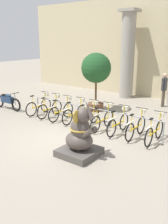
% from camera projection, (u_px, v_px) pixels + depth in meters
% --- Properties ---
extents(ground_plane, '(60.00, 60.00, 0.00)m').
position_uv_depth(ground_plane, '(63.00, 140.00, 8.94)').
color(ground_plane, gray).
extents(building_facade, '(20.00, 0.20, 6.00)m').
position_uv_depth(building_facade, '(159.00, 48.00, 14.70)').
color(building_facade, '#C6B78E').
rests_on(building_facade, ground_plane).
extents(column_left, '(1.03, 1.03, 5.16)m').
position_uv_depth(column_left, '(128.00, 54.00, 14.91)').
color(column_left, gray).
rests_on(column_left, ground_plane).
extents(bike_rack, '(6.38, 0.05, 0.77)m').
position_uv_depth(bike_rack, '(90.00, 110.00, 10.38)').
color(bike_rack, gray).
rests_on(bike_rack, ground_plane).
extents(bicycle_0, '(0.48, 1.64, 1.04)m').
position_uv_depth(bicycle_0, '(39.00, 106.00, 12.01)').
color(bicycle_0, black).
rests_on(bicycle_0, ground_plane).
extents(bicycle_1, '(0.48, 1.64, 1.04)m').
position_uv_depth(bicycle_1, '(50.00, 108.00, 11.60)').
color(bicycle_1, black).
rests_on(bicycle_1, ground_plane).
extents(bicycle_2, '(0.48, 1.64, 1.04)m').
position_uv_depth(bicycle_2, '(62.00, 111.00, 11.17)').
color(bicycle_2, black).
rests_on(bicycle_2, ground_plane).
extents(bicycle_3, '(0.48, 1.64, 1.04)m').
position_uv_depth(bicycle_3, '(75.00, 113.00, 10.80)').
color(bicycle_3, black).
rests_on(bicycle_3, ground_plane).
extents(bicycle_4, '(0.48, 1.64, 1.04)m').
position_uv_depth(bicycle_4, '(88.00, 116.00, 10.37)').
color(bicycle_4, black).
rests_on(bicycle_4, ground_plane).
extents(bicycle_5, '(0.48, 1.64, 1.04)m').
position_uv_depth(bicycle_5, '(103.00, 119.00, 9.94)').
color(bicycle_5, black).
rests_on(bicycle_5, ground_plane).
extents(bicycle_6, '(0.48, 1.64, 1.04)m').
position_uv_depth(bicycle_6, '(118.00, 123.00, 9.52)').
color(bicycle_6, black).
rests_on(bicycle_6, ground_plane).
extents(bicycle_7, '(0.48, 1.64, 1.04)m').
position_uv_depth(bicycle_7, '(136.00, 127.00, 9.12)').
color(bicycle_7, black).
rests_on(bicycle_7, ground_plane).
extents(bicycle_8, '(0.48, 1.64, 1.04)m').
position_uv_depth(bicycle_8, '(155.00, 131.00, 8.67)').
color(bicycle_8, black).
rests_on(bicycle_8, ground_plane).
extents(elephant_statue, '(1.14, 1.14, 1.82)m').
position_uv_depth(elephant_statue, '(80.00, 137.00, 7.60)').
color(elephant_statue, '#4C4742').
rests_on(elephant_statue, ground_plane).
extents(motorcycle, '(2.04, 0.55, 0.93)m').
position_uv_depth(motorcycle, '(7.00, 101.00, 12.82)').
color(motorcycle, black).
rests_on(motorcycle, ground_plane).
extents(person_pedestrian, '(0.24, 0.47, 1.80)m').
position_uv_depth(person_pedestrian, '(164.00, 87.00, 13.13)').
color(person_pedestrian, brown).
rests_on(person_pedestrian, ground_plane).
extents(potted_tree, '(1.47, 1.47, 2.87)m').
position_uv_depth(potted_tree, '(96.00, 71.00, 12.21)').
color(potted_tree, brown).
rests_on(potted_tree, ground_plane).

